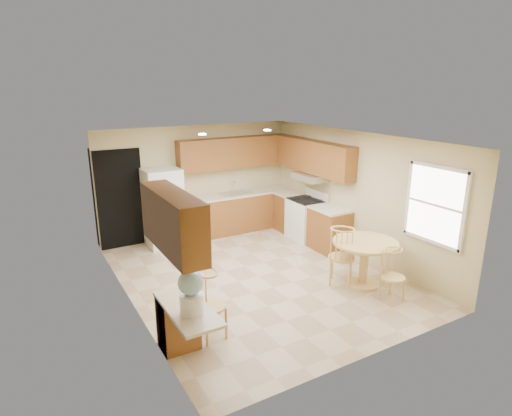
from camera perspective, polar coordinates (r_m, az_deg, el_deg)
floor at (r=7.89m, az=0.34°, el=-9.11°), size 5.50×5.50×0.00m
ceiling at (r=7.18m, az=0.38°, el=9.22°), size 4.50×5.50×0.02m
wall_back at (r=9.83m, az=-7.78°, el=3.62°), size 4.50×0.02×2.50m
wall_front at (r=5.39m, az=15.43°, el=-7.68°), size 4.50×0.02×2.50m
wall_left at (r=6.64m, az=-16.66°, el=-3.16°), size 0.02×5.50×2.50m
wall_right at (r=8.75m, az=13.19°, el=1.75°), size 0.02×5.50×2.50m
doorway at (r=9.37m, az=-17.63°, el=1.10°), size 0.90×0.02×2.10m
base_cab_back at (r=10.13m, az=-2.38°, el=-0.63°), size 2.75×0.60×0.87m
counter_back at (r=10.01m, az=-2.41°, el=1.87°), size 2.75×0.63×0.04m
base_cab_right_a at (r=10.17m, az=4.56°, el=-0.59°), size 0.60×0.59×0.87m
counter_right_a at (r=10.05m, az=4.61°, el=1.89°), size 0.63×0.59×0.04m
base_cab_right_b at (r=9.08m, az=9.75°, el=-2.90°), size 0.60×0.80×0.87m
counter_right_b at (r=8.94m, az=9.89°, el=-0.15°), size 0.63×0.80×0.04m
upper_cab_back at (r=9.93m, az=-2.84°, el=7.41°), size 2.75×0.33×0.70m
upper_cab_right at (r=9.42m, az=7.66°, el=6.80°), size 0.33×2.42×0.70m
upper_cab_left at (r=5.03m, az=-10.99°, el=-1.80°), size 0.33×1.40×0.70m
sink at (r=9.99m, az=-2.54°, el=1.97°), size 0.78×0.44×0.01m
range_hood at (r=9.43m, az=7.26°, el=4.15°), size 0.50×0.76×0.14m
desk_pedestal at (r=5.92m, az=-10.32°, el=-14.76°), size 0.48×0.42×0.72m
desk_top at (r=5.41m, az=-9.12°, el=-13.09°), size 0.50×1.20×0.04m
window at (r=7.48m, az=22.82°, el=0.40°), size 0.06×1.12×1.30m
can_light_a at (r=8.02m, az=-7.17°, el=9.74°), size 0.14×0.14×0.02m
can_light_b at (r=8.66m, az=1.52°, el=10.34°), size 0.14×0.14×0.02m
refrigerator at (r=9.30m, az=-12.26°, el=0.05°), size 0.74×0.72×1.68m
stove at (r=9.63m, az=6.71°, el=-1.43°), size 0.65×0.76×1.09m
dining_table at (r=7.59m, az=14.25°, el=-6.31°), size 1.10×1.10×0.81m
chair_table_a at (r=7.47m, az=11.86°, el=-5.75°), size 0.45×0.56×1.02m
chair_table_b at (r=7.14m, az=18.34°, el=-8.18°), size 0.38×0.38×0.87m
chair_desk at (r=5.85m, az=-5.85°, el=-12.18°), size 0.44×0.57×0.99m
water_crock at (r=5.15m, az=-8.67°, el=-10.86°), size 0.30×0.30×0.63m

